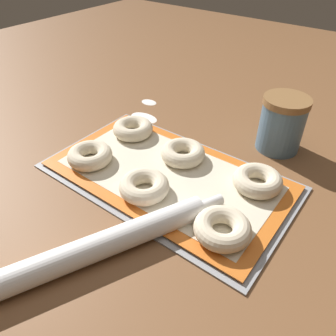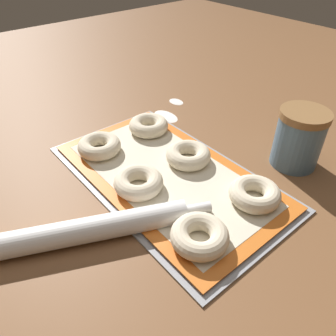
{
  "view_description": "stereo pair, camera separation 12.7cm",
  "coord_description": "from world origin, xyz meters",
  "px_view_note": "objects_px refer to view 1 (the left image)",
  "views": [
    {
      "loc": [
        0.34,
        -0.46,
        0.46
      ],
      "look_at": [
        0.0,
        -0.02,
        0.03
      ],
      "focal_mm": 35.0,
      "sensor_mm": 36.0,
      "label": 1
    },
    {
      "loc": [
        0.43,
        -0.38,
        0.46
      ],
      "look_at": [
        0.0,
        -0.02,
        0.03
      ],
      "focal_mm": 35.0,
      "sensor_mm": 36.0,
      "label": 2
    }
  ],
  "objects_px": {
    "bagel_front_left": "(90,155)",
    "rolling_pin": "(98,247)",
    "flour_canister": "(282,124)",
    "bagel_front_center": "(144,186)",
    "bagel_front_right": "(222,228)",
    "bagel_back_right": "(257,181)",
    "bagel_back_left": "(133,129)",
    "bagel_back_center": "(183,153)",
    "baking_tray": "(168,177)"
  },
  "relations": [
    {
      "from": "flour_canister",
      "to": "bagel_back_center",
      "type": "bearing_deg",
      "value": -127.82
    },
    {
      "from": "bagel_front_left",
      "to": "bagel_back_right",
      "type": "height_order",
      "value": "same"
    },
    {
      "from": "bagel_front_center",
      "to": "bagel_back_center",
      "type": "height_order",
      "value": "same"
    },
    {
      "from": "bagel_front_center",
      "to": "bagel_back_center",
      "type": "xyz_separation_m",
      "value": [
        -0.01,
        0.14,
        0.0
      ]
    },
    {
      "from": "baking_tray",
      "to": "bagel_back_left",
      "type": "height_order",
      "value": "bagel_back_left"
    },
    {
      "from": "flour_canister",
      "to": "rolling_pin",
      "type": "distance_m",
      "value": 0.51
    },
    {
      "from": "bagel_back_right",
      "to": "bagel_front_left",
      "type": "bearing_deg",
      "value": -156.53
    },
    {
      "from": "baking_tray",
      "to": "bagel_front_right",
      "type": "xyz_separation_m",
      "value": [
        0.18,
        -0.08,
        0.02
      ]
    },
    {
      "from": "bagel_front_left",
      "to": "flour_canister",
      "type": "relative_size",
      "value": 0.76
    },
    {
      "from": "bagel_front_right",
      "to": "rolling_pin",
      "type": "bearing_deg",
      "value": -133.01
    },
    {
      "from": "bagel_back_right",
      "to": "flour_canister",
      "type": "relative_size",
      "value": 0.76
    },
    {
      "from": "bagel_back_right",
      "to": "rolling_pin",
      "type": "bearing_deg",
      "value": -113.89
    },
    {
      "from": "flour_canister",
      "to": "bagel_front_center",
      "type": "bearing_deg",
      "value": -113.14
    },
    {
      "from": "bagel_back_right",
      "to": "flour_canister",
      "type": "bearing_deg",
      "value": 99.28
    },
    {
      "from": "bagel_front_left",
      "to": "rolling_pin",
      "type": "xyz_separation_m",
      "value": [
        0.2,
        -0.17,
        -0.01
      ]
    },
    {
      "from": "bagel_front_left",
      "to": "rolling_pin",
      "type": "bearing_deg",
      "value": -39.42
    },
    {
      "from": "bagel_front_center",
      "to": "flour_canister",
      "type": "height_order",
      "value": "flour_canister"
    },
    {
      "from": "bagel_back_right",
      "to": "baking_tray",
      "type": "bearing_deg",
      "value": -155.62
    },
    {
      "from": "baking_tray",
      "to": "bagel_back_right",
      "type": "height_order",
      "value": "bagel_back_right"
    },
    {
      "from": "bagel_front_right",
      "to": "bagel_back_right",
      "type": "bearing_deg",
      "value": 92.7
    },
    {
      "from": "bagel_front_center",
      "to": "rolling_pin",
      "type": "distance_m",
      "value": 0.16
    },
    {
      "from": "bagel_back_right",
      "to": "flour_canister",
      "type": "height_order",
      "value": "flour_canister"
    },
    {
      "from": "bagel_back_left",
      "to": "bagel_front_right",
      "type": "bearing_deg",
      "value": -23.97
    },
    {
      "from": "baking_tray",
      "to": "bagel_front_left",
      "type": "height_order",
      "value": "bagel_front_left"
    },
    {
      "from": "flour_canister",
      "to": "baking_tray",
      "type": "bearing_deg",
      "value": -118.78
    },
    {
      "from": "bagel_front_center",
      "to": "flour_canister",
      "type": "distance_m",
      "value": 0.37
    },
    {
      "from": "baking_tray",
      "to": "rolling_pin",
      "type": "relative_size",
      "value": 1.16
    },
    {
      "from": "bagel_front_center",
      "to": "bagel_front_right",
      "type": "distance_m",
      "value": 0.18
    },
    {
      "from": "bagel_front_center",
      "to": "bagel_front_left",
      "type": "bearing_deg",
      "value": 177.79
    },
    {
      "from": "bagel_front_left",
      "to": "bagel_front_right",
      "type": "height_order",
      "value": "same"
    },
    {
      "from": "bagel_front_right",
      "to": "rolling_pin",
      "type": "relative_size",
      "value": 0.22
    },
    {
      "from": "bagel_front_center",
      "to": "rolling_pin",
      "type": "bearing_deg",
      "value": -78.0
    },
    {
      "from": "flour_canister",
      "to": "bagel_front_left",
      "type": "bearing_deg",
      "value": -133.42
    },
    {
      "from": "bagel_back_center",
      "to": "rolling_pin",
      "type": "relative_size",
      "value": 0.22
    },
    {
      "from": "bagel_front_right",
      "to": "bagel_back_right",
      "type": "xyz_separation_m",
      "value": [
        -0.01,
        0.16,
        0.0
      ]
    },
    {
      "from": "bagel_front_right",
      "to": "rolling_pin",
      "type": "distance_m",
      "value": 0.22
    },
    {
      "from": "bagel_back_left",
      "to": "rolling_pin",
      "type": "height_order",
      "value": "rolling_pin"
    },
    {
      "from": "baking_tray",
      "to": "bagel_front_right",
      "type": "relative_size",
      "value": 5.26
    },
    {
      "from": "baking_tray",
      "to": "rolling_pin",
      "type": "height_order",
      "value": "rolling_pin"
    },
    {
      "from": "bagel_front_center",
      "to": "bagel_front_right",
      "type": "bearing_deg",
      "value": -0.78
    },
    {
      "from": "bagel_front_left",
      "to": "flour_canister",
      "type": "xyz_separation_m",
      "value": [
        0.31,
        0.33,
        0.04
      ]
    },
    {
      "from": "bagel_front_right",
      "to": "bagel_back_center",
      "type": "xyz_separation_m",
      "value": [
        -0.19,
        0.15,
        0.0
      ]
    },
    {
      "from": "bagel_back_left",
      "to": "flour_canister",
      "type": "xyz_separation_m",
      "value": [
        0.31,
        0.18,
        0.04
      ]
    },
    {
      "from": "bagel_back_right",
      "to": "bagel_front_center",
      "type": "bearing_deg",
      "value": -138.22
    },
    {
      "from": "bagel_front_left",
      "to": "bagel_back_left",
      "type": "xyz_separation_m",
      "value": [
        -0.0,
        0.15,
        0.0
      ]
    },
    {
      "from": "rolling_pin",
      "to": "bagel_back_left",
      "type": "bearing_deg",
      "value": 123.07
    },
    {
      "from": "bagel_back_right",
      "to": "bagel_back_left",
      "type": "bearing_deg",
      "value": -179.77
    },
    {
      "from": "bagel_back_center",
      "to": "flour_canister",
      "type": "xyz_separation_m",
      "value": [
        0.15,
        0.19,
        0.04
      ]
    },
    {
      "from": "bagel_back_right",
      "to": "flour_canister",
      "type": "xyz_separation_m",
      "value": [
        -0.03,
        0.18,
        0.04
      ]
    },
    {
      "from": "bagel_front_left",
      "to": "rolling_pin",
      "type": "height_order",
      "value": "rolling_pin"
    }
  ]
}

